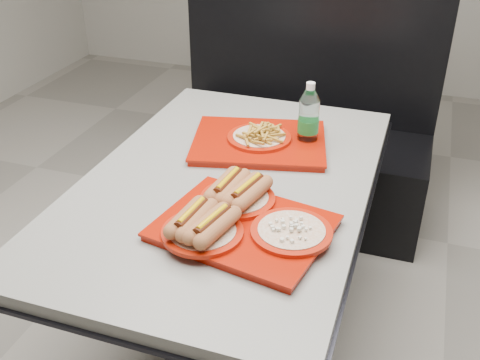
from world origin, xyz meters
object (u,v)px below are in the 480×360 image
(tray_far, at_px, (259,139))
(diner_table, at_px, (228,220))
(tray_near, at_px, (238,218))
(water_bottle, at_px, (309,119))
(booth_bench, at_px, (300,136))

(tray_far, bearing_deg, diner_table, -96.37)
(diner_table, distance_m, tray_near, 0.35)
(diner_table, relative_size, water_bottle, 5.94)
(water_bottle, bearing_deg, diner_table, -121.14)
(booth_bench, distance_m, tray_near, 1.41)
(diner_table, relative_size, booth_bench, 1.05)
(tray_far, bearing_deg, tray_near, -79.30)
(tray_far, bearing_deg, booth_bench, 91.97)
(booth_bench, bearing_deg, diner_table, -90.00)
(diner_table, xyz_separation_m, tray_near, (0.13, -0.26, 0.20))
(water_bottle, bearing_deg, tray_far, -159.87)
(diner_table, distance_m, water_bottle, 0.46)
(diner_table, distance_m, booth_bench, 1.11)
(diner_table, bearing_deg, booth_bench, 90.00)
(diner_table, distance_m, tray_far, 0.32)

